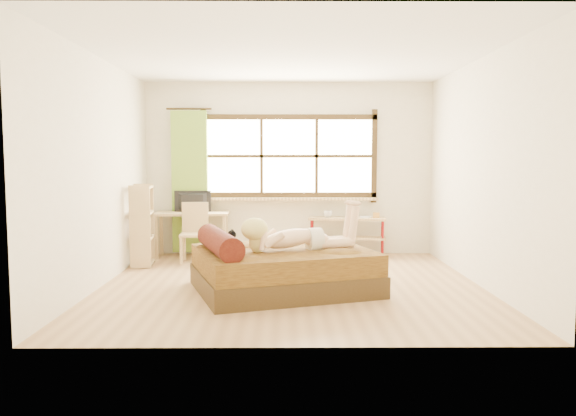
{
  "coord_description": "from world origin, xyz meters",
  "views": [
    {
      "loc": [
        -0.09,
        -6.62,
        1.51
      ],
      "look_at": [
        -0.03,
        0.2,
        0.91
      ],
      "focal_mm": 35.0,
      "sensor_mm": 36.0,
      "label": 1
    }
  ],
  "objects_px": {
    "bed": "(280,268)",
    "chair": "(195,229)",
    "pipe_shelf": "(348,228)",
    "bookshelf": "(142,225)",
    "kitten": "(222,238)",
    "desk": "(192,218)",
    "woman": "(297,225)"
  },
  "relations": [
    {
      "from": "bed",
      "to": "woman",
      "type": "relative_size",
      "value": 1.71
    },
    {
      "from": "woman",
      "to": "pipe_shelf",
      "type": "bearing_deg",
      "value": 52.38
    },
    {
      "from": "bed",
      "to": "desk",
      "type": "height_order",
      "value": "bed"
    },
    {
      "from": "pipe_shelf",
      "to": "bed",
      "type": "bearing_deg",
      "value": -105.84
    },
    {
      "from": "chair",
      "to": "bookshelf",
      "type": "distance_m",
      "value": 0.77
    },
    {
      "from": "kitten",
      "to": "pipe_shelf",
      "type": "relative_size",
      "value": 0.23
    },
    {
      "from": "bed",
      "to": "chair",
      "type": "relative_size",
      "value": 2.64
    },
    {
      "from": "pipe_shelf",
      "to": "bookshelf",
      "type": "bearing_deg",
      "value": -156.33
    },
    {
      "from": "bed",
      "to": "kitten",
      "type": "distance_m",
      "value": 0.76
    },
    {
      "from": "desk",
      "to": "chair",
      "type": "distance_m",
      "value": 0.4
    },
    {
      "from": "chair",
      "to": "bookshelf",
      "type": "height_order",
      "value": "bookshelf"
    },
    {
      "from": "pipe_shelf",
      "to": "bookshelf",
      "type": "distance_m",
      "value": 3.12
    },
    {
      "from": "kitten",
      "to": "chair",
      "type": "height_order",
      "value": "chair"
    },
    {
      "from": "bed",
      "to": "kitten",
      "type": "bearing_deg",
      "value": 152.31
    },
    {
      "from": "desk",
      "to": "chair",
      "type": "bearing_deg",
      "value": -77.44
    },
    {
      "from": "kitten",
      "to": "chair",
      "type": "bearing_deg",
      "value": 90.57
    },
    {
      "from": "bed",
      "to": "desk",
      "type": "bearing_deg",
      "value": 103.24
    },
    {
      "from": "pipe_shelf",
      "to": "desk",
      "type": "bearing_deg",
      "value": -169.11
    },
    {
      "from": "bed",
      "to": "bookshelf",
      "type": "distance_m",
      "value": 2.5
    },
    {
      "from": "woman",
      "to": "chair",
      "type": "distance_m",
      "value": 2.42
    },
    {
      "from": "bed",
      "to": "woman",
      "type": "xyz_separation_m",
      "value": [
        0.2,
        -0.04,
        0.51
      ]
    },
    {
      "from": "chair",
      "to": "pipe_shelf",
      "type": "relative_size",
      "value": 0.71
    },
    {
      "from": "bed",
      "to": "desk",
      "type": "relative_size",
      "value": 2.04
    },
    {
      "from": "bookshelf",
      "to": "desk",
      "type": "bearing_deg",
      "value": 44.22
    },
    {
      "from": "kitten",
      "to": "woman",
      "type": "bearing_deg",
      "value": -27.83
    },
    {
      "from": "chair",
      "to": "pipe_shelf",
      "type": "bearing_deg",
      "value": 9.8
    },
    {
      "from": "chair",
      "to": "bookshelf",
      "type": "xyz_separation_m",
      "value": [
        -0.68,
        -0.35,
        0.1
      ]
    },
    {
      "from": "bookshelf",
      "to": "woman",
      "type": "bearing_deg",
      "value": -42.67
    },
    {
      "from": "woman",
      "to": "desk",
      "type": "height_order",
      "value": "woman"
    },
    {
      "from": "desk",
      "to": "bookshelf",
      "type": "distance_m",
      "value": 0.93
    },
    {
      "from": "woman",
      "to": "kitten",
      "type": "height_order",
      "value": "woman"
    },
    {
      "from": "kitten",
      "to": "chair",
      "type": "relative_size",
      "value": 0.33
    }
  ]
}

